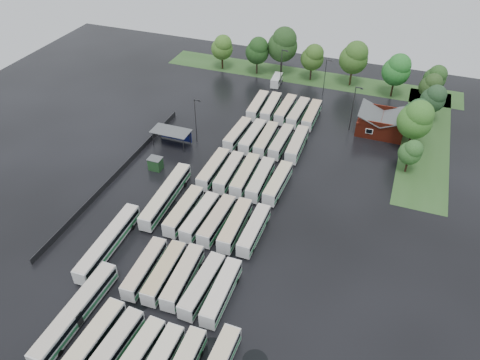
% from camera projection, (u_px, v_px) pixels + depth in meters
% --- Properties ---
extents(ground, '(160.00, 160.00, 0.00)m').
position_uv_depth(ground, '(205.00, 229.00, 80.00)').
color(ground, black).
rests_on(ground, ground).
extents(brick_building, '(10.07, 8.60, 5.39)m').
position_uv_depth(brick_building, '(381.00, 124.00, 104.00)').
color(brick_building, maroon).
rests_on(brick_building, ground).
extents(wash_shed, '(8.20, 4.20, 3.58)m').
position_uv_depth(wash_shed, '(172.00, 132.00, 99.31)').
color(wash_shed, '#2D2D30').
rests_on(wash_shed, ground).
extents(utility_hut, '(2.70, 2.20, 2.62)m').
position_uv_depth(utility_hut, '(156.00, 164.00, 93.04)').
color(utility_hut, '#193D1B').
rests_on(utility_hut, ground).
extents(grass_strip_north, '(80.00, 10.00, 0.01)m').
position_uv_depth(grass_strip_north, '(307.00, 77.00, 127.60)').
color(grass_strip_north, '#2E5522').
rests_on(grass_strip_north, ground).
extents(grass_strip_east, '(10.00, 50.00, 0.01)m').
position_uv_depth(grass_strip_east, '(426.00, 140.00, 102.38)').
color(grass_strip_east, '#2E5522').
rests_on(grass_strip_east, ground).
extents(west_fence, '(0.10, 50.00, 1.20)m').
position_uv_depth(west_fence, '(118.00, 173.00, 91.73)').
color(west_fence, '#2D2D30').
rests_on(west_fence, ground).
extents(bus_r0c0, '(2.79, 11.55, 3.20)m').
position_uv_depth(bus_r0c0, '(94.00, 339.00, 61.00)').
color(bus_r0c0, silver).
rests_on(bus_r0c0, ground).
extents(bus_r0c1, '(2.93, 11.28, 3.11)m').
position_uv_depth(bus_r0c1, '(113.00, 348.00, 60.01)').
color(bus_r0c1, silver).
rests_on(bus_r0c1, ground).
extents(bus_r0c2, '(2.91, 11.17, 3.08)m').
position_uv_depth(bus_r0c2, '(136.00, 358.00, 58.91)').
color(bus_r0c2, silver).
rests_on(bus_r0c2, ground).
extents(bus_r1c0, '(2.79, 11.11, 3.07)m').
position_uv_depth(bus_r1c0, '(145.00, 268.00, 70.78)').
color(bus_r1c0, silver).
rests_on(bus_r1c0, ground).
extents(bus_r1c1, '(2.78, 11.25, 3.11)m').
position_uv_depth(bus_r1c1, '(165.00, 272.00, 70.07)').
color(bus_r1c1, silver).
rests_on(bus_r1c1, ground).
extents(bus_r1c2, '(2.92, 11.43, 3.15)m').
position_uv_depth(bus_r1c2, '(183.00, 277.00, 69.39)').
color(bus_r1c2, silver).
rests_on(bus_r1c2, ground).
extents(bus_r1c3, '(2.81, 11.35, 3.14)m').
position_uv_depth(bus_r1c3, '(202.00, 285.00, 68.09)').
color(bus_r1c3, silver).
rests_on(bus_r1c3, ground).
extents(bus_r1c4, '(2.58, 11.25, 3.12)m').
position_uv_depth(bus_r1c4, '(222.00, 292.00, 67.16)').
color(bus_r1c4, silver).
rests_on(bus_r1c4, ground).
extents(bus_r2c0, '(2.56, 11.46, 3.18)m').
position_uv_depth(bus_r2c0, '(184.00, 211.00, 81.12)').
color(bus_r2c0, silver).
rests_on(bus_r2c0, ground).
extents(bus_r2c1, '(2.73, 11.07, 3.06)m').
position_uv_depth(bus_r2c1, '(200.00, 217.00, 79.98)').
color(bus_r2c1, silver).
rests_on(bus_r2c1, ground).
extents(bus_r2c2, '(2.74, 11.28, 3.12)m').
position_uv_depth(bus_r2c2, '(217.00, 220.00, 79.23)').
color(bus_r2c2, silver).
rests_on(bus_r2c2, ground).
extents(bus_r2c3, '(2.69, 11.49, 3.18)m').
position_uv_depth(bus_r2c3, '(235.00, 225.00, 78.27)').
color(bus_r2c3, silver).
rests_on(bus_r2c3, ground).
extents(bus_r2c4, '(2.38, 10.94, 3.04)m').
position_uv_depth(bus_r2c4, '(254.00, 230.00, 77.41)').
color(bus_r2c4, silver).
rests_on(bus_r2c4, ground).
extents(bus_r3c0, '(2.49, 11.38, 3.16)m').
position_uv_depth(bus_r3c0, '(213.00, 169.00, 90.91)').
color(bus_r3c0, silver).
rests_on(bus_r3c0, ground).
extents(bus_r3c1, '(2.56, 11.23, 3.11)m').
position_uv_depth(bus_r3c1, '(229.00, 172.00, 90.06)').
color(bus_r3c1, silver).
rests_on(bus_r3c1, ground).
extents(bus_r3c2, '(2.67, 11.53, 3.20)m').
position_uv_depth(bus_r3c2, '(245.00, 175.00, 89.28)').
color(bus_r3c2, silver).
rests_on(bus_r3c2, ground).
extents(bus_r3c3, '(2.66, 11.47, 3.18)m').
position_uv_depth(bus_r3c3, '(260.00, 179.00, 88.25)').
color(bus_r3c3, silver).
rests_on(bus_r3c3, ground).
extents(bus_r3c4, '(2.72, 11.28, 3.12)m').
position_uv_depth(bus_r3c4, '(278.00, 183.00, 87.43)').
color(bus_r3c4, silver).
rests_on(bus_r3c4, ground).
extents(bus_r4c0, '(2.78, 10.99, 3.03)m').
position_uv_depth(bus_r4c0, '(238.00, 134.00, 101.25)').
color(bus_r4c0, silver).
rests_on(bus_r4c0, ground).
extents(bus_r4c1, '(2.63, 11.27, 3.12)m').
position_uv_depth(bus_r4c1, '(253.00, 137.00, 100.28)').
color(bus_r4c1, silver).
rests_on(bus_r4c1, ground).
extents(bus_r4c2, '(2.51, 11.22, 3.11)m').
position_uv_depth(bus_r4c2, '(266.00, 139.00, 99.41)').
color(bus_r4c2, silver).
rests_on(bus_r4c2, ground).
extents(bus_r4c3, '(2.60, 11.08, 3.07)m').
position_uv_depth(bus_r4c3, '(281.00, 142.00, 98.75)').
color(bus_r4c3, silver).
rests_on(bus_r4c3, ground).
extents(bus_r4c4, '(2.66, 11.50, 3.19)m').
position_uv_depth(bus_r4c4, '(297.00, 144.00, 97.83)').
color(bus_r4c4, silver).
rests_on(bus_r4c4, ground).
extents(bus_r5c0, '(2.78, 11.33, 3.13)m').
position_uv_depth(bus_r5c0, '(258.00, 106.00, 111.22)').
color(bus_r5c0, silver).
rests_on(bus_r5c0, ground).
extents(bus_r5c1, '(2.83, 11.29, 3.12)m').
position_uv_depth(bus_r5c1, '(271.00, 107.00, 110.58)').
color(bus_r5c1, silver).
rests_on(bus_r5c1, ground).
extents(bus_r5c2, '(2.52, 11.14, 3.09)m').
position_uv_depth(bus_r5c2, '(286.00, 109.00, 109.83)').
color(bus_r5c2, silver).
rests_on(bus_r5c2, ground).
extents(bus_r5c3, '(2.79, 11.37, 3.14)m').
position_uv_depth(bus_r5c3, '(298.00, 113.00, 108.48)').
color(bus_r5c3, silver).
rests_on(bus_r5c3, ground).
extents(bus_r5c4, '(2.39, 11.02, 3.07)m').
position_uv_depth(bus_r5c4, '(312.00, 115.00, 107.73)').
color(bus_r5c4, silver).
rests_on(bus_r5c4, ground).
extents(artic_bus_west_a, '(2.57, 16.86, 3.12)m').
position_uv_depth(artic_bus_west_a, '(76.00, 312.00, 64.34)').
color(artic_bus_west_a, silver).
rests_on(artic_bus_west_a, ground).
extents(artic_bus_west_b, '(3.03, 17.06, 3.15)m').
position_uv_depth(artic_bus_west_b, '(166.00, 195.00, 84.45)').
color(artic_bus_west_b, silver).
rests_on(artic_bus_west_b, ground).
extents(artic_bus_west_c, '(2.82, 16.55, 3.06)m').
position_uv_depth(artic_bus_west_c, '(109.00, 242.00, 75.17)').
color(artic_bus_west_c, silver).
rests_on(artic_bus_west_c, ground).
extents(minibus, '(2.47, 5.76, 2.46)m').
position_uv_depth(minibus, '(277.00, 80.00, 123.01)').
color(minibus, white).
rests_on(minibus, ground).
extents(tree_north_0, '(5.96, 5.96, 9.87)m').
position_uv_depth(tree_north_0, '(222.00, 47.00, 128.01)').
color(tree_north_0, black).
rests_on(tree_north_0, ground).
extents(tree_north_1, '(6.33, 6.33, 10.48)m').
position_uv_depth(tree_north_1, '(258.00, 50.00, 125.18)').
color(tree_north_1, '#33251A').
rests_on(tree_north_1, ground).
extents(tree_north_2, '(8.02, 8.02, 13.28)m').
position_uv_depth(tree_north_2, '(283.00, 44.00, 123.91)').
color(tree_north_2, black).
rests_on(tree_north_2, ground).
extents(tree_north_3, '(6.07, 6.07, 10.05)m').
position_uv_depth(tree_north_3, '(313.00, 57.00, 122.32)').
color(tree_north_3, '#35271D').
rests_on(tree_north_3, ground).
extents(tree_north_4, '(7.32, 7.32, 12.13)m').
position_uv_depth(tree_north_4, '(354.00, 57.00, 118.87)').
color(tree_north_4, '#3C2A17').
rests_on(tree_north_4, ground).
extents(tree_north_5, '(6.89, 6.89, 11.41)m').
position_uv_depth(tree_north_5, '(397.00, 69.00, 114.11)').
color(tree_north_5, '#322315').
rests_on(tree_north_5, ground).
extents(tree_north_6, '(5.45, 5.45, 9.02)m').
position_uv_depth(tree_north_6, '(436.00, 77.00, 114.12)').
color(tree_north_6, black).
rests_on(tree_north_6, ground).
extents(tree_east_0, '(4.53, 4.51, 7.46)m').
position_uv_depth(tree_east_0, '(411.00, 152.00, 90.14)').
color(tree_east_0, '#341F14').
rests_on(tree_east_0, ground).
extents(tree_east_1, '(7.11, 7.11, 11.77)m').
position_uv_depth(tree_east_1, '(416.00, 119.00, 94.57)').
color(tree_east_1, black).
rests_on(tree_east_1, ground).
extents(tree_east_2, '(5.70, 5.70, 9.44)m').
position_uv_depth(tree_east_2, '(417.00, 113.00, 99.59)').
color(tree_east_2, black).
rests_on(tree_east_2, ground).
extents(tree_east_3, '(5.57, 5.57, 9.23)m').
position_uv_depth(tree_east_3, '(434.00, 98.00, 105.21)').
color(tree_east_3, black).
rests_on(tree_east_3, ground).
extents(tree_east_4, '(5.26, 5.26, 8.71)m').
position_uv_depth(tree_east_4, '(431.00, 86.00, 111.01)').
color(tree_east_4, black).
rests_on(tree_east_4, ground).
extents(lamp_post_ne, '(1.64, 0.32, 10.66)m').
position_uv_depth(lamp_post_ne, '(354.00, 106.00, 101.94)').
color(lamp_post_ne, '#2D2D30').
rests_on(lamp_post_ne, ground).
extents(lamp_post_nw, '(1.58, 0.31, 10.26)m').
position_uv_depth(lamp_post_nw, '(196.00, 117.00, 98.31)').
color(lamp_post_nw, '#2D2D30').
rests_on(lamp_post_nw, ground).
extents(lamp_post_back_w, '(1.65, 0.32, 10.69)m').
position_uv_depth(lamp_post_back_w, '(282.00, 67.00, 118.04)').
color(lamp_post_back_w, '#2D2D30').
rests_on(lamp_post_back_w, ground).
extents(lamp_post_back_e, '(1.47, 0.29, 9.54)m').
position_uv_depth(lamp_post_back_e, '(326.00, 75.00, 115.82)').
color(lamp_post_back_e, '#2D2D30').
rests_on(lamp_post_back_e, ground).
extents(puddle_0, '(3.63, 3.63, 0.01)m').
position_uv_depth(puddle_0, '(138.00, 302.00, 67.82)').
color(puddle_0, black).
rests_on(puddle_0, ground).
extents(puddle_1, '(4.14, 4.14, 0.01)m').
position_uv_depth(puddle_1, '(211.00, 351.00, 61.56)').
color(puddle_1, black).
rests_on(puddle_1, ground).
extents(puddle_2, '(7.17, 7.17, 0.01)m').
position_uv_depth(puddle_2, '(167.00, 213.00, 83.21)').
color(puddle_2, black).
rests_on(puddle_2, ground).
extents(puddle_3, '(4.37, 4.37, 0.01)m').
position_uv_depth(puddle_3, '(234.00, 247.00, 76.64)').
color(puddle_3, black).
rests_on(puddle_3, ground).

